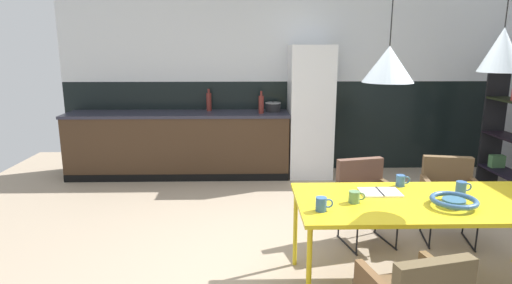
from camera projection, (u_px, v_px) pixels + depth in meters
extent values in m
plane|color=tan|center=(322.00, 277.00, 3.45)|extent=(8.51, 8.51, 0.00)
cube|color=black|center=(287.00, 125.00, 6.42)|extent=(6.55, 0.12, 1.32)
cube|color=silver|center=(288.00, 35.00, 6.13)|extent=(6.55, 0.12, 1.32)
cube|color=#3C2919|center=(179.00, 146.00, 6.09)|extent=(3.10, 0.60, 0.88)
cube|color=#2B2B39|center=(178.00, 114.00, 5.98)|extent=(3.13, 0.63, 0.04)
cube|color=black|center=(177.00, 178.00, 5.87)|extent=(3.10, 0.01, 0.10)
cube|color=silver|center=(310.00, 112.00, 6.02)|extent=(0.60, 0.60, 1.85)
cube|color=gold|center=(431.00, 202.00, 3.14)|extent=(1.99, 0.86, 0.03)
cylinder|color=yellow|center=(295.00, 227.00, 3.58)|extent=(0.04, 0.04, 0.69)
cylinder|color=gold|center=(309.00, 276.00, 2.82)|extent=(0.04, 0.04, 0.69)
cube|color=brown|center=(368.00, 203.00, 3.96)|extent=(0.57, 0.55, 0.06)
cube|color=brown|center=(359.00, 176.00, 4.10)|extent=(0.46, 0.18, 0.35)
cube|color=brown|center=(390.00, 191.00, 3.99)|extent=(0.14, 0.41, 0.14)
cube|color=brown|center=(347.00, 195.00, 3.88)|extent=(0.14, 0.41, 0.14)
cylinder|color=black|center=(397.00, 231.00, 3.87)|extent=(0.02, 0.02, 0.37)
cylinder|color=black|center=(357.00, 236.00, 3.78)|extent=(0.02, 0.02, 0.37)
cylinder|color=black|center=(376.00, 215.00, 4.23)|extent=(0.02, 0.02, 0.37)
cylinder|color=black|center=(339.00, 219.00, 4.14)|extent=(0.02, 0.02, 0.37)
cylinder|color=black|center=(385.00, 240.00, 4.09)|extent=(0.11, 0.41, 0.02)
cylinder|color=black|center=(347.00, 245.00, 4.00)|extent=(0.11, 0.41, 0.02)
cube|color=brown|center=(443.00, 278.00, 2.49)|extent=(0.14, 0.41, 0.14)
cube|color=brown|center=(451.00, 199.00, 4.00)|extent=(0.56, 0.54, 0.06)
cube|color=brown|center=(447.00, 173.00, 4.15)|extent=(0.46, 0.16, 0.33)
cube|color=brown|center=(477.00, 190.00, 3.94)|extent=(0.12, 0.42, 0.14)
cube|color=brown|center=(427.00, 187.00, 4.01)|extent=(0.12, 0.42, 0.14)
cylinder|color=black|center=(477.00, 231.00, 3.83)|extent=(0.02, 0.02, 0.40)
cylinder|color=black|center=(431.00, 228.00, 3.90)|extent=(0.02, 0.02, 0.40)
cylinder|color=black|center=(464.00, 215.00, 4.20)|extent=(0.02, 0.02, 0.40)
cylinder|color=black|center=(422.00, 213.00, 4.26)|extent=(0.02, 0.02, 0.40)
cylinder|color=black|center=(468.00, 242.00, 4.06)|extent=(0.09, 0.41, 0.02)
cylinder|color=black|center=(424.00, 239.00, 4.12)|extent=(0.09, 0.41, 0.02)
cylinder|color=#33607F|center=(454.00, 203.00, 3.01)|extent=(0.16, 0.16, 0.05)
torus|color=#335A85|center=(454.00, 200.00, 3.01)|extent=(0.33, 0.33, 0.04)
cube|color=white|center=(370.00, 192.00, 3.29)|extent=(0.15, 0.21, 0.01)
cube|color=white|center=(390.00, 192.00, 3.29)|extent=(0.15, 0.21, 0.01)
cube|color=#262628|center=(380.00, 191.00, 3.29)|extent=(0.01, 0.21, 0.00)
cylinder|color=#5B8456|center=(354.00, 197.00, 3.08)|extent=(0.08, 0.08, 0.09)
torus|color=#5B8456|center=(361.00, 196.00, 3.08)|extent=(0.06, 0.01, 0.06)
cylinder|color=#335B93|center=(400.00, 181.00, 3.44)|extent=(0.07, 0.07, 0.09)
torus|color=#335B93|center=(406.00, 180.00, 3.44)|extent=(0.06, 0.01, 0.06)
cylinder|color=#335B93|center=(321.00, 204.00, 2.92)|extent=(0.08, 0.08, 0.10)
torus|color=#335B93|center=(328.00, 203.00, 2.92)|extent=(0.07, 0.01, 0.07)
cylinder|color=#335B93|center=(461.00, 188.00, 3.27)|extent=(0.08, 0.08, 0.10)
torus|color=#335B93|center=(468.00, 187.00, 3.27)|extent=(0.07, 0.01, 0.07)
cylinder|color=black|center=(273.00, 107.00, 6.06)|extent=(0.21, 0.21, 0.12)
cylinder|color=gray|center=(273.00, 103.00, 6.05)|extent=(0.22, 0.22, 0.01)
sphere|color=black|center=(273.00, 102.00, 6.05)|extent=(0.02, 0.02, 0.02)
cylinder|color=maroon|center=(209.00, 102.00, 6.11)|extent=(0.07, 0.07, 0.26)
cylinder|color=maroon|center=(209.00, 91.00, 6.07)|extent=(0.03, 0.03, 0.06)
cylinder|color=maroon|center=(261.00, 105.00, 5.88)|extent=(0.07, 0.07, 0.25)
cylinder|color=maroon|center=(261.00, 93.00, 5.85)|extent=(0.03, 0.03, 0.07)
cube|color=black|center=(494.00, 120.00, 5.69)|extent=(0.30, 0.03, 1.73)
cube|color=black|center=(509.00, 174.00, 5.38)|extent=(0.30, 0.91, 0.02)
cube|color=#4C7F4C|center=(497.00, 161.00, 5.63)|extent=(0.18, 0.10, 0.16)
cone|color=silver|center=(389.00, 64.00, 2.88)|extent=(0.35, 0.35, 0.24)
cone|color=silver|center=(502.00, 50.00, 2.93)|extent=(0.30, 0.30, 0.30)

